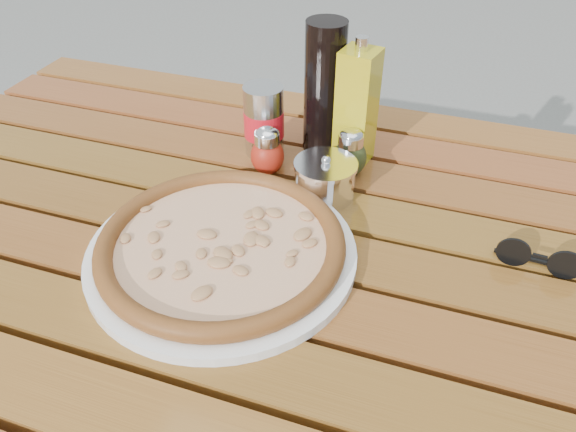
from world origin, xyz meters
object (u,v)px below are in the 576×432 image
(olive_oil_cruet, at_px, (357,107))
(table, at_px, (284,280))
(plate, at_px, (222,253))
(dark_bottle, at_px, (324,89))
(soda_can, at_px, (264,121))
(parmesan_tin, at_px, (325,179))
(sunglasses, at_px, (539,259))
(pizza, at_px, (221,244))
(pepper_shaker, at_px, (267,152))
(oregano_shaker, at_px, (350,153))

(olive_oil_cruet, bearing_deg, table, -99.39)
(plate, distance_m, olive_oil_cruet, 0.33)
(dark_bottle, distance_m, soda_can, 0.11)
(dark_bottle, distance_m, parmesan_tin, 0.16)
(plate, height_order, soda_can, soda_can)
(dark_bottle, height_order, sunglasses, dark_bottle)
(pizza, relative_size, pepper_shaker, 4.83)
(dark_bottle, xyz_separation_m, sunglasses, (0.35, -0.20, -0.09))
(olive_oil_cruet, bearing_deg, pizza, -109.82)
(pizza, xyz_separation_m, soda_can, (-0.04, 0.27, 0.04))
(table, bearing_deg, pepper_shaker, 117.57)
(parmesan_tin, bearing_deg, dark_bottle, 107.79)
(soda_can, xyz_separation_m, parmesan_tin, (0.13, -0.09, -0.03))
(pepper_shaker, height_order, soda_can, soda_can)
(oregano_shaker, bearing_deg, dark_bottle, 134.40)
(plate, distance_m, soda_can, 0.28)
(table, height_order, pizza, pizza)
(pepper_shaker, bearing_deg, sunglasses, -13.39)
(oregano_shaker, xyz_separation_m, olive_oil_cruet, (-0.00, 0.05, 0.06))
(table, distance_m, parmesan_tin, 0.16)
(dark_bottle, bearing_deg, plate, -98.46)
(oregano_shaker, bearing_deg, plate, -113.89)
(pizza, bearing_deg, dark_bottle, 81.54)
(plate, bearing_deg, sunglasses, 16.06)
(table, relative_size, pizza, 3.54)
(dark_bottle, bearing_deg, parmesan_tin, -72.21)
(plate, bearing_deg, dark_bottle, 81.54)
(pepper_shaker, xyz_separation_m, oregano_shaker, (0.13, 0.04, 0.00))
(table, relative_size, soda_can, 11.67)
(table, height_order, oregano_shaker, oregano_shaker)
(oregano_shaker, bearing_deg, soda_can, 172.91)
(pepper_shaker, bearing_deg, dark_bottle, 59.25)
(plate, bearing_deg, olive_oil_cruet, 70.18)
(olive_oil_cruet, bearing_deg, oregano_shaker, -84.25)
(olive_oil_cruet, relative_size, parmesan_tin, 1.80)
(table, height_order, olive_oil_cruet, olive_oil_cruet)
(plate, height_order, sunglasses, sunglasses)
(table, xyz_separation_m, parmesan_tin, (0.02, 0.12, 0.11))
(plate, relative_size, parmesan_tin, 3.08)
(pepper_shaker, relative_size, olive_oil_cruet, 0.39)
(dark_bottle, height_order, soda_can, dark_bottle)
(pizza, bearing_deg, olive_oil_cruet, 70.18)
(olive_oil_cruet, bearing_deg, pepper_shaker, -145.58)
(pizza, distance_m, parmesan_tin, 0.20)
(table, height_order, dark_bottle, dark_bottle)
(pizza, xyz_separation_m, pepper_shaker, (-0.01, 0.21, 0.02))
(pepper_shaker, height_order, dark_bottle, dark_bottle)
(olive_oil_cruet, relative_size, sunglasses, 1.90)
(table, bearing_deg, plate, -139.85)
(plate, distance_m, oregano_shaker, 0.28)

